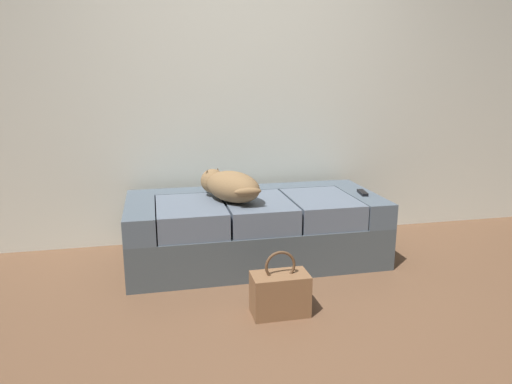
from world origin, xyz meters
TOP-DOWN VIEW (x-y plane):
  - ground_plane at (0.00, 0.00)m, footprint 10.00×10.00m
  - back_wall at (0.00, 1.70)m, footprint 6.40×0.10m
  - couch at (0.00, 1.13)m, footprint 1.81×0.84m
  - dog_tan at (-0.19, 1.07)m, footprint 0.47×0.58m
  - tv_remote at (0.80, 1.04)m, footprint 0.07×0.15m
  - handbag at (-0.04, 0.28)m, footprint 0.32×0.18m

SIDE VIEW (x-z plane):
  - ground_plane at x=0.00m, z-range 0.00..0.00m
  - handbag at x=-0.04m, z-range -0.06..0.31m
  - couch at x=0.00m, z-range 0.00..0.47m
  - tv_remote at x=0.80m, z-range 0.47..0.49m
  - dog_tan at x=-0.19m, z-range 0.47..0.69m
  - back_wall at x=0.00m, z-range 0.00..2.80m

